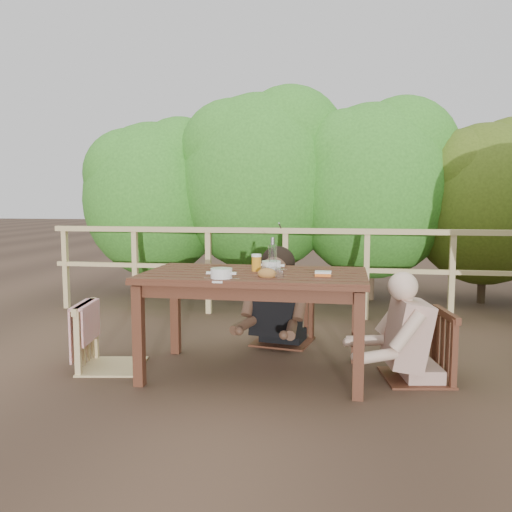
% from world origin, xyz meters
% --- Properties ---
extents(ground, '(60.00, 60.00, 0.00)m').
position_xyz_m(ground, '(0.00, 0.00, 0.00)').
color(ground, '#503929').
rests_on(ground, ground).
extents(table, '(1.66, 0.93, 0.77)m').
position_xyz_m(table, '(0.00, 0.00, 0.38)').
color(table, '#422115').
rests_on(table, ground).
extents(chair_left, '(0.56, 0.56, 0.98)m').
position_xyz_m(chair_left, '(-1.13, -0.06, 0.49)').
color(chair_left, tan).
rests_on(chair_left, ground).
extents(chair_far, '(0.59, 0.59, 1.02)m').
position_xyz_m(chair_far, '(0.11, 0.90, 0.51)').
color(chair_far, '#422115').
rests_on(chair_far, ground).
extents(chair_right, '(0.56, 0.56, 0.97)m').
position_xyz_m(chair_right, '(1.20, 0.08, 0.49)').
color(chair_right, '#422115').
rests_on(chair_right, ground).
extents(woman, '(0.67, 0.77, 1.39)m').
position_xyz_m(woman, '(0.11, 0.92, 0.69)').
color(woman, black).
rests_on(woman, ground).
extents(diner_right, '(0.73, 0.63, 1.32)m').
position_xyz_m(diner_right, '(1.23, 0.08, 0.66)').
color(diner_right, tan).
rests_on(diner_right, ground).
extents(railing, '(5.60, 0.10, 1.01)m').
position_xyz_m(railing, '(0.00, 2.00, 0.51)').
color(railing, tan).
rests_on(railing, ground).
extents(hedge_row, '(6.60, 1.60, 3.80)m').
position_xyz_m(hedge_row, '(0.40, 3.20, 1.90)').
color(hedge_row, '#317120').
rests_on(hedge_row, ground).
extents(soup_near, '(0.25, 0.25, 0.08)m').
position_xyz_m(soup_near, '(-0.18, -0.33, 0.81)').
color(soup_near, white).
rests_on(soup_near, table).
extents(soup_far, '(0.25, 0.25, 0.08)m').
position_xyz_m(soup_far, '(0.10, 0.17, 0.81)').
color(soup_far, white).
rests_on(soup_far, table).
extents(bread_roll, '(0.14, 0.10, 0.08)m').
position_xyz_m(bread_roll, '(0.13, -0.23, 0.81)').
color(bread_roll, '#A16F37').
rests_on(bread_roll, table).
extents(beer_glass, '(0.08, 0.08, 0.15)m').
position_xyz_m(beer_glass, '(0.00, 0.07, 0.84)').
color(beer_glass, orange).
rests_on(beer_glass, table).
extents(bottle, '(0.07, 0.07, 0.27)m').
position_xyz_m(bottle, '(0.12, 0.10, 0.90)').
color(bottle, silver).
rests_on(bottle, table).
extents(tumbler, '(0.07, 0.07, 0.08)m').
position_xyz_m(tumbler, '(0.22, -0.24, 0.81)').
color(tumbler, white).
rests_on(tumbler, table).
extents(butter_tub, '(0.12, 0.09, 0.05)m').
position_xyz_m(butter_tub, '(0.51, -0.11, 0.79)').
color(butter_tub, silver).
rests_on(butter_tub, table).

